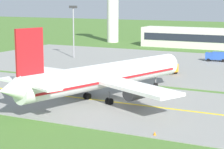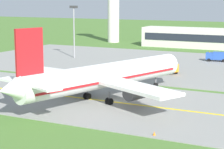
{
  "view_description": "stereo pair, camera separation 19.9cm",
  "coord_description": "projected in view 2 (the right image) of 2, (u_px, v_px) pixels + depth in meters",
  "views": [
    {
      "loc": [
        30.23,
        -60.29,
        16.71
      ],
      "look_at": [
        -1.51,
        3.05,
        4.0
      ],
      "focal_mm": 68.3,
      "sensor_mm": 36.0,
      "label": 1
    },
    {
      "loc": [
        30.41,
        -60.2,
        16.71
      ],
      "look_at": [
        -1.51,
        3.05,
        4.0
      ],
      "focal_mm": 68.3,
      "sensor_mm": 36.0,
      "label": 2
    }
  ],
  "objects": [
    {
      "name": "ground_plane",
      "position": [
        112.0,
        102.0,
        69.34
      ],
      "size": [
        500.0,
        500.0,
        0.0
      ],
      "primitive_type": "plane",
      "color": "#47702D"
    },
    {
      "name": "taxiway_strip",
      "position": [
        112.0,
        102.0,
        69.33
      ],
      "size": [
        240.0,
        28.0,
        0.1
      ],
      "primitive_type": "cube",
      "color": "gray",
      "rests_on": "ground"
    },
    {
      "name": "traffic_cone_mid_edge",
      "position": [
        154.0,
        134.0,
        52.32
      ],
      "size": [
        0.44,
        0.44,
        0.6
      ],
      "primitive_type": "cone",
      "color": "orange",
      "rests_on": "ground"
    },
    {
      "name": "apron_light_mast",
      "position": [
        74.0,
        25.0,
        118.9
      ],
      "size": [
        2.4,
        0.5,
        14.7
      ],
      "color": "gray",
      "rests_on": "ground"
    },
    {
      "name": "service_truck_pushback",
      "position": [
        218.0,
        56.0,
        113.5
      ],
      "size": [
        6.24,
        3.03,
        2.6
      ],
      "color": "#264CA5",
      "rests_on": "ground"
    },
    {
      "name": "taxiway_centreline",
      "position": [
        112.0,
        102.0,
        69.32
      ],
      "size": [
        220.0,
        0.6,
        0.01
      ],
      "primitive_type": "cube",
      "color": "yellow",
      "rests_on": "taxiway_strip"
    },
    {
      "name": "service_truck_fuel",
      "position": [
        167.0,
        66.0,
        96.16
      ],
      "size": [
        6.17,
        4.92,
        2.6
      ],
      "color": "orange",
      "rests_on": "ground"
    },
    {
      "name": "airplane_lead",
      "position": [
        104.0,
        76.0,
        69.86
      ],
      "size": [
        31.79,
        38.72,
        12.7
      ],
      "color": "white",
      "rests_on": "ground"
    }
  ]
}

